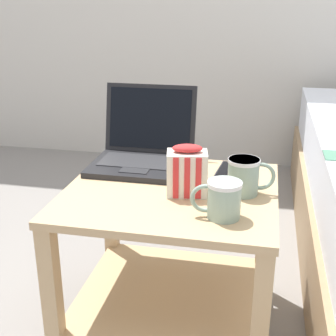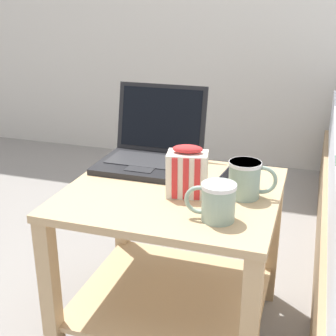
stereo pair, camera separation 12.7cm
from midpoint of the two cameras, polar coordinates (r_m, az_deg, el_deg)
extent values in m
plane|color=gray|center=(1.59, -2.09, -18.68)|extent=(8.00, 8.00, 0.00)
cube|color=tan|center=(1.34, -2.35, -3.08)|extent=(0.60, 0.55, 0.02)
cube|color=tan|center=(1.52, -2.15, -15.19)|extent=(0.56, 0.51, 0.02)
cube|color=tan|center=(1.35, -16.65, -15.48)|extent=(0.04, 0.04, 0.46)
cube|color=tan|center=(1.22, 8.02, -19.14)|extent=(0.04, 0.04, 0.46)
cube|color=tan|center=(1.74, -9.04, -6.30)|extent=(0.04, 0.04, 0.46)
cube|color=tan|center=(1.64, 9.37, -8.09)|extent=(0.04, 0.04, 0.46)
cube|color=black|center=(1.49, -5.86, 0.17)|extent=(0.31, 0.23, 0.02)
cube|color=#2D2D30|center=(1.51, -5.68, 0.78)|extent=(0.26, 0.13, 0.00)
cube|color=#2D2D30|center=(1.43, -6.64, -0.32)|extent=(0.09, 0.05, 0.00)
cube|color=black|center=(1.59, -4.48, 6.00)|extent=(0.31, 0.06, 0.22)
cube|color=black|center=(1.58, -4.53, 6.00)|extent=(0.28, 0.05, 0.20)
cube|color=red|center=(1.60, -5.54, 5.05)|extent=(0.03, 0.01, 0.05)
cube|color=silver|center=(1.62, -7.37, 6.10)|extent=(0.04, 0.01, 0.03)
cube|color=red|center=(1.58, -2.60, 5.58)|extent=(0.03, 0.01, 0.03)
cylinder|color=#8CA593|center=(1.16, 3.74, -3.95)|extent=(0.08, 0.08, 0.10)
cylinder|color=silver|center=(1.14, 3.79, -1.99)|extent=(0.09, 0.09, 0.01)
cylinder|color=black|center=(1.14, 3.78, -2.41)|extent=(0.08, 0.08, 0.01)
torus|color=#8CA593|center=(1.16, 1.44, -3.80)|extent=(0.08, 0.02, 0.08)
cylinder|color=#8CA593|center=(1.30, 6.40, -1.09)|extent=(0.09, 0.09, 0.10)
cylinder|color=silver|center=(1.28, 6.48, 0.83)|extent=(0.09, 0.09, 0.01)
cylinder|color=black|center=(1.28, 6.47, 0.45)|extent=(0.08, 0.08, 0.01)
torus|color=#8CA593|center=(1.30, 8.53, -1.07)|extent=(0.08, 0.02, 0.08)
cube|color=silver|center=(1.28, -0.50, -0.71)|extent=(0.12, 0.09, 0.12)
cube|color=red|center=(1.25, -1.95, -1.34)|extent=(0.02, 0.01, 0.12)
cube|color=red|center=(1.25, -0.57, -1.36)|extent=(0.02, 0.01, 0.12)
cube|color=red|center=(1.25, 0.82, -1.37)|extent=(0.02, 0.01, 0.12)
ellipsoid|color=red|center=(1.26, -0.51, 2.37)|extent=(0.09, 0.06, 0.02)
cube|color=black|center=(1.46, 4.96, -0.47)|extent=(0.09, 0.17, 0.01)
cube|color=black|center=(1.46, 4.97, -0.28)|extent=(0.08, 0.15, 0.00)
camera|label=1|loc=(0.06, -92.86, -1.08)|focal=50.00mm
camera|label=2|loc=(0.06, 87.14, 1.08)|focal=50.00mm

